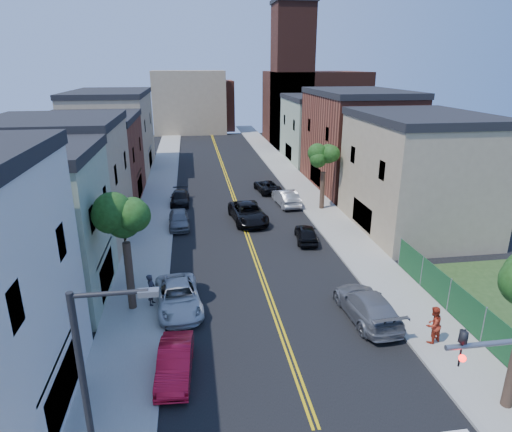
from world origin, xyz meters
name	(u,v)px	position (x,y,z in m)	size (l,w,h in m)	color
sidewalk_left	(159,188)	(-7.90, 40.00, 0.07)	(3.20, 100.00, 0.15)	gray
sidewalk_right	(297,182)	(7.90, 40.00, 0.07)	(3.20, 100.00, 0.15)	gray
curb_left	(175,187)	(-6.15, 40.00, 0.07)	(0.30, 100.00, 0.15)	gray
curb_right	(282,183)	(6.15, 40.00, 0.07)	(0.30, 100.00, 0.15)	gray
bldg_left_palegrn	(18,233)	(-14.00, 16.00, 4.25)	(9.00, 8.00, 8.50)	gray
bldg_left_tan_near	(61,187)	(-14.00, 25.00, 4.50)	(9.00, 10.00, 9.00)	#998466
bldg_left_brick	(91,162)	(-14.00, 36.00, 4.00)	(9.00, 12.00, 8.00)	brown
bldg_left_tan_far	(113,134)	(-14.00, 50.00, 4.75)	(9.00, 16.00, 9.50)	#998466
bldg_right_tan	(417,176)	(14.00, 24.00, 4.50)	(9.00, 12.00, 9.00)	#998466
bldg_right_brick	(356,142)	(14.00, 38.00, 5.00)	(9.00, 14.00, 10.00)	brown
bldg_right_palegrn	(320,131)	(14.00, 52.00, 4.25)	(9.00, 12.00, 8.50)	gray
church	(309,101)	(16.33, 67.07, 7.24)	(16.20, 14.20, 22.60)	#4C2319
backdrop_left	(189,102)	(-4.00, 82.00, 6.00)	(14.00, 8.00, 12.00)	#998466
backdrop_center	(209,105)	(0.00, 86.00, 5.00)	(10.00, 8.00, 10.00)	brown
fence_right	(465,310)	(9.50, 9.50, 1.10)	(0.04, 15.00, 1.90)	#143F1E
tree_left_mid	(122,199)	(-7.88, 14.01, 6.58)	(5.20, 5.20, 9.29)	#38241C
tree_right_far	(325,150)	(7.92, 30.01, 5.76)	(4.40, 4.40, 8.03)	#38241C
street_lamp	(95,409)	(-7.01, 1.00, 4.72)	(2.14, 0.25, 8.00)	black
red_sedan	(175,362)	(-5.37, 7.99, 0.68)	(1.44, 4.12, 1.36)	red
white_pickup	(178,297)	(-5.32, 13.73, 0.73)	(2.41, 5.23, 1.45)	silver
grey_car_left	(179,219)	(-5.50, 27.12, 0.72)	(1.71, 4.25, 1.45)	slate
black_car_left	(180,198)	(-5.50, 33.67, 0.65)	(1.81, 4.46, 1.29)	black
grey_car_right	(367,305)	(4.84, 11.20, 0.79)	(2.22, 5.47, 1.59)	slate
black_car_right	(306,233)	(4.41, 22.45, 0.67)	(1.58, 3.92, 1.34)	black
silver_car_right	(286,197)	(4.83, 31.86, 0.80)	(1.69, 4.84, 1.59)	#9D9FA5
dark_car_right_far	(267,186)	(3.80, 36.89, 0.64)	(2.11, 4.57, 1.27)	black
black_suv_lane	(248,213)	(0.50, 27.66, 0.82)	(2.70, 5.87, 1.63)	black
pedestrian_left	(151,290)	(-6.83, 14.20, 1.08)	(0.68, 0.45, 1.86)	#26252D
pedestrian_right	(433,325)	(7.12, 8.46, 1.11)	(0.94, 0.73, 1.93)	#AB2E1A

